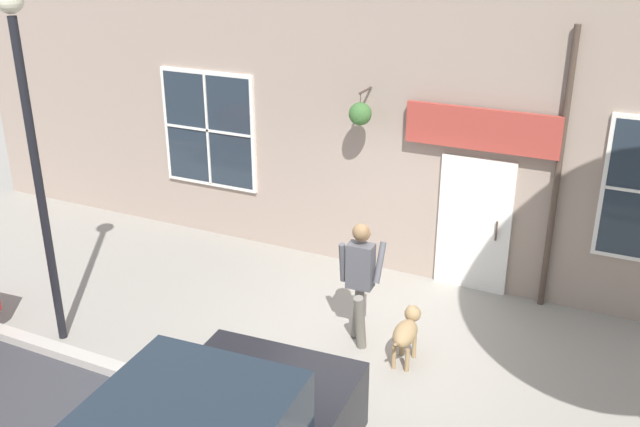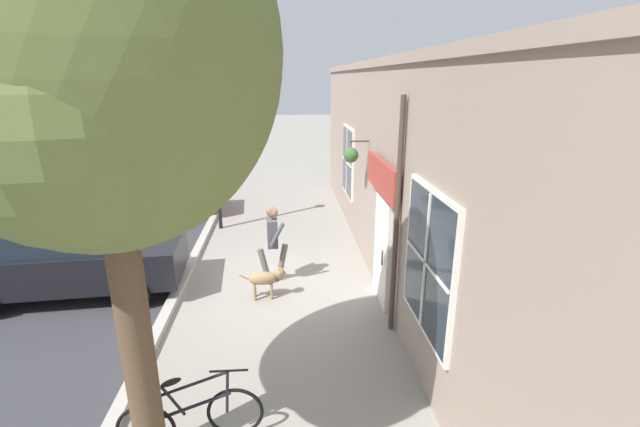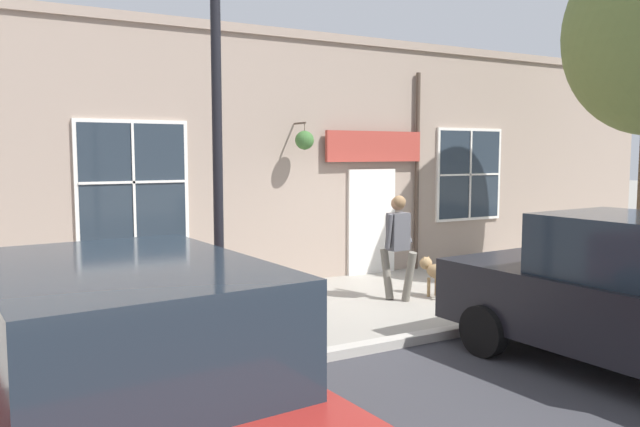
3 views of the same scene
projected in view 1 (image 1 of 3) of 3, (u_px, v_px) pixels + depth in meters
name	position (u px, v px, depth m)	size (l,w,h in m)	color
ground_plane	(372.00, 345.00, 9.55)	(90.00, 90.00, 0.00)	gray
storefront_facade	(435.00, 133.00, 10.61)	(0.95, 18.00, 4.67)	gray
pedestrian_walking	(360.00, 272.00, 9.23)	(0.68, 0.55, 1.74)	#6B665B
dog_on_leash	(407.00, 331.00, 9.07)	(0.97, 0.32, 0.67)	#997A51
street_lamp	(29.00, 121.00, 8.58)	(0.32, 0.32, 4.61)	black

